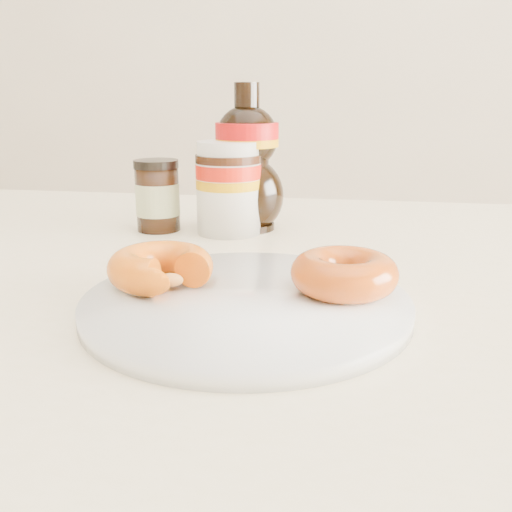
% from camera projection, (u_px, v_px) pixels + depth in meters
% --- Properties ---
extents(dining_table, '(1.40, 0.90, 0.75)m').
position_uv_depth(dining_table, '(190.00, 344.00, 0.62)').
color(dining_table, '#F9E4BD').
rests_on(dining_table, ground).
extents(plate, '(0.28, 0.28, 0.01)m').
position_uv_depth(plate, '(246.00, 303.00, 0.48)').
color(plate, white).
rests_on(plate, dining_table).
extents(donut_bitten, '(0.10, 0.10, 0.03)m').
position_uv_depth(donut_bitten, '(161.00, 267.00, 0.50)').
color(donut_bitten, '#CC760B').
rests_on(donut_bitten, plate).
extents(donut_whole, '(0.12, 0.12, 0.03)m').
position_uv_depth(donut_whole, '(344.00, 273.00, 0.49)').
color(donut_whole, '#9E3C0A').
rests_on(donut_whole, plate).
extents(nutella_jar, '(0.08, 0.08, 0.12)m').
position_uv_depth(nutella_jar, '(229.00, 184.00, 0.74)').
color(nutella_jar, white).
rests_on(nutella_jar, dining_table).
extents(syrup_bottle, '(0.11, 0.10, 0.19)m').
position_uv_depth(syrup_bottle, '(247.00, 158.00, 0.75)').
color(syrup_bottle, black).
rests_on(syrup_bottle, dining_table).
extents(dark_jar, '(0.06, 0.06, 0.09)m').
position_uv_depth(dark_jar, '(158.00, 196.00, 0.76)').
color(dark_jar, black).
rests_on(dark_jar, dining_table).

